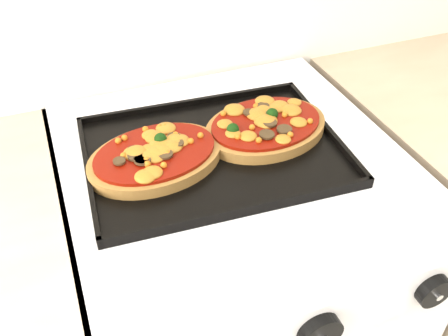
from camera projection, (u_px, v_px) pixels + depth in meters
name	position (u px, v px, depth m)	size (l,w,h in m)	color
stove	(231.00, 310.00, 1.16)	(0.60, 0.60, 0.91)	white
control_panel	(318.00, 319.00, 0.68)	(0.60, 0.02, 0.09)	white
knob_center	(320.00, 333.00, 0.67)	(0.06, 0.06, 0.02)	black
knob_right	(434.00, 291.00, 0.72)	(0.06, 0.06, 0.02)	black
baking_tray	(214.00, 150.00, 0.87)	(0.44, 0.33, 0.02)	black
pizza_left	(155.00, 155.00, 0.83)	(0.23, 0.17, 0.03)	olive
pizza_right	(266.00, 125.00, 0.90)	(0.23, 0.17, 0.03)	olive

